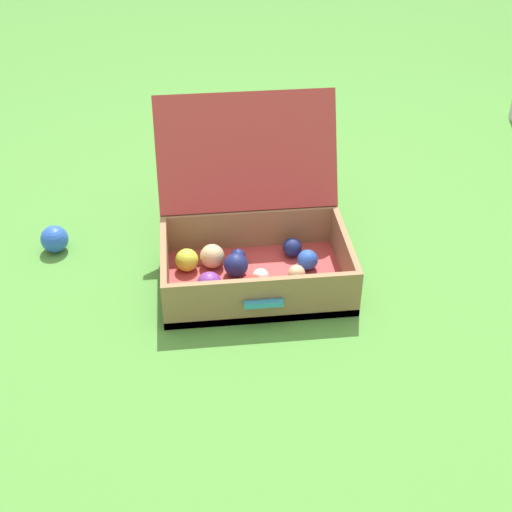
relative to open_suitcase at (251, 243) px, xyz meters
The scene contains 3 objects.
ground_plane 0.13m from the open_suitcase, 62.68° to the right, with size 16.00×16.00×0.00m, color #4C8C38.
open_suitcase is the anchor object (origin of this frame).
stray_ball_on_grass 0.65m from the open_suitcase, 163.05° to the left, with size 0.09×0.09×0.09m, color blue.
Camera 1 is at (-0.21, -1.69, 1.33)m, focal length 49.61 mm.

